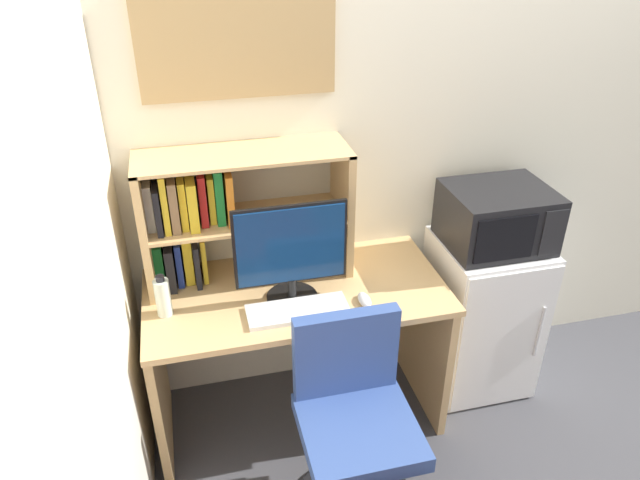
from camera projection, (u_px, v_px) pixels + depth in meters
wall_back at (543, 120)px, 2.86m from camera, size 6.40×0.04×2.60m
desk at (297, 330)px, 2.68m from camera, size 1.30×0.65×0.76m
hutch_bookshelf at (213, 212)px, 2.51m from camera, size 0.88×0.30×0.58m
monitor at (291, 252)px, 2.39m from camera, size 0.46×0.21×0.44m
keyboard at (298, 311)px, 2.42m from camera, size 0.42×0.16×0.02m
computer_mouse at (364, 300)px, 2.47m from camera, size 0.05×0.11×0.03m
water_bottle at (163, 297)px, 2.37m from camera, size 0.06×0.06×0.18m
mini_fridge at (481, 314)px, 2.99m from camera, size 0.48×0.49×0.82m
microwave at (497, 217)px, 2.72m from camera, size 0.46×0.39×0.28m
desk_chair at (354, 434)px, 2.34m from camera, size 0.50×0.50×0.87m
wall_corkboard at (237, 39)px, 2.30m from camera, size 0.78×0.02×0.46m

